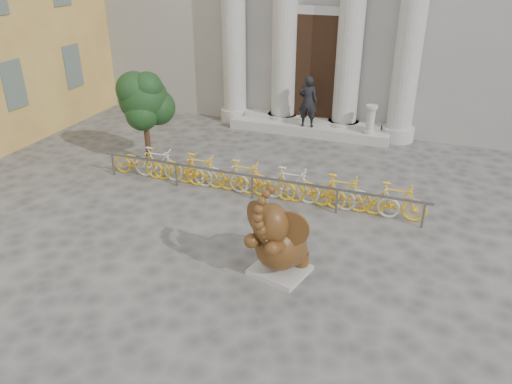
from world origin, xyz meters
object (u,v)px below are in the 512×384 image
at_px(elephant_statue, 279,241).
at_px(tree, 144,100).
at_px(pedestrian, 308,102).
at_px(bike_rack, 255,179).

xyz_separation_m(elephant_statue, tree, (-5.88, 4.37, 1.27)).
bearing_deg(pedestrian, tree, 38.73).
height_order(elephant_statue, bike_rack, elephant_statue).
relative_size(bike_rack, pedestrian, 5.08).
xyz_separation_m(bike_rack, pedestrian, (0.06, 5.29, 0.80)).
bearing_deg(elephant_statue, tree, 157.52).
bearing_deg(bike_rack, elephant_statue, -61.46).
distance_m(elephant_statue, tree, 7.43).
relative_size(elephant_statue, pedestrian, 1.20).
height_order(elephant_statue, tree, tree).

